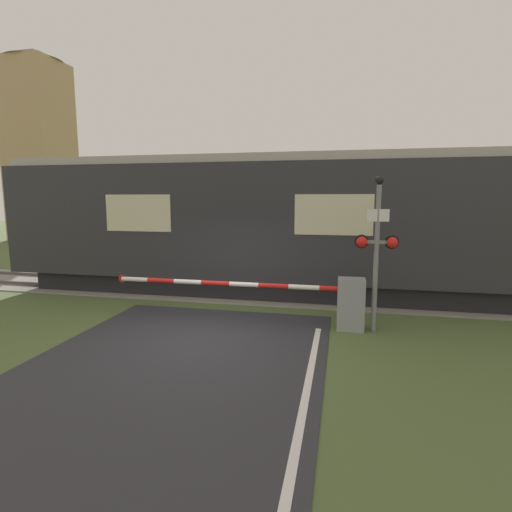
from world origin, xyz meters
TOP-DOWN VIEW (x-y plane):
  - ground_plane at (0.00, 0.00)m, footprint 80.00×80.00m
  - track_bed at (0.00, 4.25)m, footprint 36.00×3.20m
  - train at (2.64, 4.25)m, footprint 20.38×2.74m
  - crossing_barrier at (2.60, 1.16)m, footprint 6.06×0.44m
  - signal_post at (3.62, 1.18)m, footprint 0.94×0.26m
  - distant_building at (-18.35, 17.47)m, footprint 3.92×3.92m

SIDE VIEW (x-z plane):
  - ground_plane at x=0.00m, z-range 0.00..0.00m
  - track_bed at x=0.00m, z-range -0.04..0.09m
  - crossing_barrier at x=2.60m, z-range 0.07..1.25m
  - signal_post at x=3.62m, z-range 0.23..3.66m
  - train at x=2.64m, z-range 0.05..4.23m
  - distant_building at x=-18.35m, z-range 0.08..13.21m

